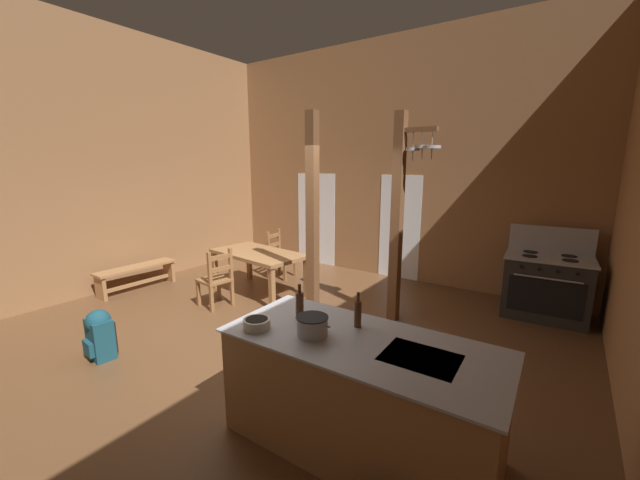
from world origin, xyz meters
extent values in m
cube|color=brown|center=(0.00, 0.00, -0.05)|extent=(8.12, 7.80, 0.10)
cube|color=#93663F|center=(0.00, 3.57, 2.30)|extent=(8.12, 0.14, 4.60)
cube|color=#93663F|center=(-3.73, 0.00, 2.30)|extent=(0.14, 7.80, 4.60)
cube|color=white|center=(-1.65, 3.49, 1.02)|extent=(1.00, 0.01, 2.05)
cube|color=white|center=(0.37, 3.49, 1.02)|extent=(0.84, 0.01, 2.05)
cube|color=#9E7044|center=(1.88, -0.97, 0.45)|extent=(2.12, 0.94, 0.91)
cube|color=#A8AAB2|center=(1.88, -0.97, 0.92)|extent=(2.18, 1.00, 0.02)
cube|color=black|center=(2.35, -0.96, 0.92)|extent=(0.53, 0.41, 0.00)
cube|color=black|center=(1.87, -0.54, 0.05)|extent=(2.00, 0.07, 0.10)
cube|color=#2A2A2A|center=(2.94, 2.89, 0.45)|extent=(1.13, 0.81, 0.90)
cube|color=black|center=(2.96, 2.51, 0.42)|extent=(0.93, 0.05, 0.52)
cylinder|color=#A8AAB2|center=(2.96, 2.48, 0.70)|extent=(0.83, 0.06, 0.02)
cube|color=#A8AAB2|center=(2.94, 2.89, 0.92)|extent=(1.17, 0.85, 0.03)
cube|color=#A8AAB2|center=(2.92, 3.25, 1.12)|extent=(1.14, 0.09, 0.40)
cylinder|color=black|center=(3.19, 2.75, 0.94)|extent=(0.21, 0.21, 0.01)
cylinder|color=black|center=(2.70, 2.73, 0.94)|extent=(0.21, 0.21, 0.01)
cylinder|color=black|center=(3.18, 3.06, 0.94)|extent=(0.21, 0.21, 0.01)
cylinder|color=black|center=(2.69, 3.03, 0.94)|extent=(0.21, 0.21, 0.01)
cylinder|color=black|center=(3.29, 2.51, 0.82)|extent=(0.05, 0.03, 0.04)
cylinder|color=black|center=(3.07, 2.50, 0.82)|extent=(0.05, 0.03, 0.04)
cylinder|color=black|center=(2.85, 2.49, 0.82)|extent=(0.05, 0.03, 0.04)
cylinder|color=black|center=(2.63, 2.48, 0.82)|extent=(0.05, 0.03, 0.04)
cube|color=brown|center=(1.12, 1.52, 1.47)|extent=(0.15, 0.15, 2.95)
cube|color=brown|center=(1.33, 1.51, 2.69)|extent=(0.58, 0.11, 0.06)
cylinder|color=#A8AAB2|center=(1.30, 1.51, 2.58)|extent=(0.01, 0.01, 0.23)
cylinder|color=#A8AAB2|center=(1.30, 1.51, 2.45)|extent=(0.19, 0.19, 0.04)
cylinder|color=#A8AAB2|center=(1.30, 1.51, 2.37)|extent=(0.02, 0.02, 0.14)
cylinder|color=#A8AAB2|center=(1.43, 1.50, 2.59)|extent=(0.01, 0.01, 0.20)
cylinder|color=#A8AAB2|center=(1.43, 1.50, 2.47)|extent=(0.19, 0.19, 0.04)
cylinder|color=#A8AAB2|center=(1.43, 1.50, 2.39)|extent=(0.02, 0.02, 0.14)
cylinder|color=#A8AAB2|center=(1.56, 1.50, 2.59)|extent=(0.01, 0.01, 0.21)
cylinder|color=#A8AAB2|center=(1.56, 1.50, 2.47)|extent=(0.24, 0.24, 0.04)
cylinder|color=#A8AAB2|center=(1.56, 1.50, 2.39)|extent=(0.02, 0.02, 0.14)
cube|color=brown|center=(0.15, 0.83, 1.47)|extent=(0.14, 0.14, 2.95)
cube|color=#9E7044|center=(-1.33, 1.27, 0.71)|extent=(1.80, 1.11, 0.06)
cube|color=#9E7044|center=(-2.07, 1.76, 0.34)|extent=(0.09, 0.09, 0.68)
cube|color=#9E7044|center=(-0.50, 1.56, 0.34)|extent=(0.09, 0.09, 0.68)
cube|color=#9E7044|center=(-2.16, 0.98, 0.34)|extent=(0.09, 0.09, 0.68)
cube|color=#9E7044|center=(-0.60, 0.78, 0.34)|extent=(0.09, 0.09, 0.68)
cube|color=olive|center=(-1.58, 2.19, 0.43)|extent=(0.49, 0.49, 0.04)
cube|color=olive|center=(-1.41, 2.40, 0.21)|extent=(0.06, 0.06, 0.41)
cube|color=olive|center=(-1.37, 2.02, 0.21)|extent=(0.06, 0.06, 0.41)
cube|color=olive|center=(-1.79, 2.35, 0.47)|extent=(0.06, 0.06, 0.95)
cube|color=olive|center=(-1.74, 1.98, 0.47)|extent=(0.06, 0.06, 0.95)
cube|color=olive|center=(-1.77, 2.16, 0.84)|extent=(0.08, 0.38, 0.07)
cube|color=olive|center=(-1.77, 2.16, 0.65)|extent=(0.08, 0.38, 0.07)
cube|color=olive|center=(-1.48, 0.40, 0.43)|extent=(0.49, 0.49, 0.04)
cube|color=olive|center=(-1.69, 0.24, 0.21)|extent=(0.06, 0.06, 0.41)
cube|color=olive|center=(-1.64, 0.62, 0.21)|extent=(0.06, 0.06, 0.41)
cube|color=olive|center=(-1.32, 0.19, 0.47)|extent=(0.06, 0.06, 0.95)
cube|color=olive|center=(-1.27, 0.57, 0.47)|extent=(0.06, 0.06, 0.95)
cube|color=olive|center=(-1.29, 0.38, 0.84)|extent=(0.08, 0.38, 0.07)
cube|color=olive|center=(-1.29, 0.38, 0.65)|extent=(0.08, 0.38, 0.07)
cube|color=#9E7044|center=(-3.28, 0.12, 0.42)|extent=(0.39, 1.40, 0.04)
cube|color=#9E7044|center=(-3.29, -0.51, 0.20)|extent=(0.31, 0.07, 0.40)
cube|color=#9E7044|center=(-3.26, 0.75, 0.20)|extent=(0.31, 0.07, 0.40)
cube|color=#9E7044|center=(-3.28, 0.12, 0.12)|extent=(0.09, 1.19, 0.06)
cube|color=#194756|center=(-1.29, -1.46, 0.24)|extent=(0.34, 0.25, 0.48)
cube|color=#194756|center=(-1.30, -1.59, 0.17)|extent=(0.23, 0.08, 0.17)
cylinder|color=black|center=(-1.18, -1.34, 0.24)|extent=(0.04, 0.04, 0.38)
cylinder|color=black|center=(-1.37, -1.32, 0.24)|extent=(0.04, 0.04, 0.38)
sphere|color=#194756|center=(-1.29, -1.46, 0.46)|extent=(0.30, 0.30, 0.27)
cylinder|color=#A8AAB2|center=(1.53, -1.11, 1.00)|extent=(0.25, 0.25, 0.15)
cylinder|color=black|center=(1.53, -1.11, 1.08)|extent=(0.26, 0.26, 0.01)
cylinder|color=#A8AAB2|center=(1.39, -1.11, 1.03)|extent=(0.05, 0.02, 0.02)
cylinder|color=#A8AAB2|center=(1.66, -1.11, 1.03)|extent=(0.05, 0.02, 0.02)
cylinder|color=silver|center=(1.07, -1.26, 0.96)|extent=(0.22, 0.22, 0.08)
cylinder|color=black|center=(1.07, -1.26, 1.00)|extent=(0.18, 0.18, 0.00)
cylinder|color=#56331E|center=(1.75, -0.77, 1.04)|extent=(0.06, 0.06, 0.22)
cylinder|color=#56331E|center=(1.75, -0.77, 1.19)|extent=(0.02, 0.02, 0.08)
cylinder|color=#56331E|center=(1.24, -0.90, 1.04)|extent=(0.07, 0.07, 0.23)
cylinder|color=#56331E|center=(1.24, -0.90, 1.19)|extent=(0.03, 0.03, 0.08)
camera|label=1|loc=(3.09, -3.30, 2.25)|focal=20.60mm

